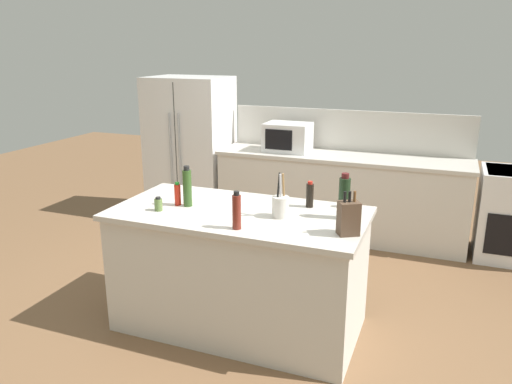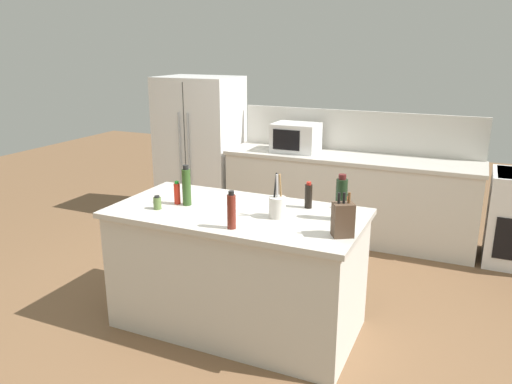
# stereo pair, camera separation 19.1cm
# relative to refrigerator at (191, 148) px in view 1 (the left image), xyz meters

# --- Properties ---
(ground_plane) EXTENTS (14.00, 14.00, 0.00)m
(ground_plane) POSITION_rel_refrigerator_xyz_m (1.62, -2.25, -0.87)
(ground_plane) COLOR brown
(back_counter_run) EXTENTS (2.80, 0.66, 0.94)m
(back_counter_run) POSITION_rel_refrigerator_xyz_m (1.92, -0.05, -0.40)
(back_counter_run) COLOR beige
(back_counter_run) RESTS_ON ground_plane
(wall_backsplash) EXTENTS (2.76, 0.03, 0.46)m
(wall_backsplash) POSITION_rel_refrigerator_xyz_m (1.92, 0.27, 0.30)
(wall_backsplash) COLOR beige
(wall_backsplash) RESTS_ON back_counter_run
(kitchen_island) EXTENTS (1.87, 0.95, 0.94)m
(kitchen_island) POSITION_rel_refrigerator_xyz_m (1.62, -2.25, -0.40)
(kitchen_island) COLOR beige
(kitchen_island) RESTS_ON ground_plane
(refrigerator) EXTENTS (0.97, 0.75, 1.75)m
(refrigerator) POSITION_rel_refrigerator_xyz_m (0.00, 0.00, 0.00)
(refrigerator) COLOR white
(refrigerator) RESTS_ON ground_plane
(microwave) EXTENTS (0.51, 0.39, 0.32)m
(microwave) POSITION_rel_refrigerator_xyz_m (1.29, -0.05, 0.23)
(microwave) COLOR white
(microwave) RESTS_ON back_counter_run
(knife_block) EXTENTS (0.16, 0.15, 0.29)m
(knife_block) POSITION_rel_refrigerator_xyz_m (2.46, -2.43, 0.18)
(knife_block) COLOR #4C3828
(knife_block) RESTS_ON kitchen_island
(utensil_crock) EXTENTS (0.12, 0.12, 0.32)m
(utensil_crock) POSITION_rel_refrigerator_xyz_m (1.95, -2.26, 0.15)
(utensil_crock) COLOR beige
(utensil_crock) RESTS_ON kitchen_island
(spice_jar_paprika) EXTENTS (0.05, 0.05, 0.11)m
(spice_jar_paprika) POSITION_rel_refrigerator_xyz_m (2.33, -1.87, 0.12)
(spice_jar_paprika) COLOR #B73D1E
(spice_jar_paprika) RESTS_ON kitchen_island
(hot_sauce_bottle) EXTENTS (0.05, 0.05, 0.18)m
(hot_sauce_bottle) POSITION_rel_refrigerator_xyz_m (1.13, -2.28, 0.15)
(hot_sauce_bottle) COLOR red
(hot_sauce_bottle) RESTS_ON kitchen_island
(olive_oil_bottle) EXTENTS (0.07, 0.07, 0.31)m
(olive_oil_bottle) POSITION_rel_refrigerator_xyz_m (1.21, -2.27, 0.21)
(olive_oil_bottle) COLOR #2D4C1E
(olive_oil_bottle) RESTS_ON kitchen_island
(spice_jar_oregano) EXTENTS (0.06, 0.06, 0.10)m
(spice_jar_oregano) POSITION_rel_refrigerator_xyz_m (1.07, -2.45, 0.11)
(spice_jar_oregano) COLOR #567038
(spice_jar_oregano) RESTS_ON kitchen_island
(vinegar_bottle) EXTENTS (0.06, 0.06, 0.26)m
(vinegar_bottle) POSITION_rel_refrigerator_xyz_m (1.75, -2.59, 0.19)
(vinegar_bottle) COLOR maroon
(vinegar_bottle) RESTS_ON kitchen_island
(soy_sauce_bottle) EXTENTS (0.06, 0.06, 0.20)m
(soy_sauce_bottle) POSITION_rel_refrigerator_xyz_m (2.08, -1.97, 0.16)
(soy_sauce_bottle) COLOR black
(soy_sauce_bottle) RESTS_ON kitchen_island
(wine_bottle) EXTENTS (0.08, 0.08, 0.33)m
(wine_bottle) POSITION_rel_refrigerator_xyz_m (2.37, -2.13, 0.22)
(wine_bottle) COLOR black
(wine_bottle) RESTS_ON kitchen_island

